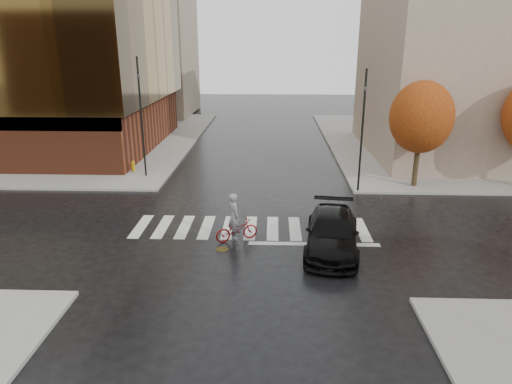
{
  "coord_description": "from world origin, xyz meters",
  "views": [
    {
      "loc": [
        1.04,
        -20.42,
        8.85
      ],
      "look_at": [
        0.28,
        0.16,
        2.0
      ],
      "focal_mm": 32.0,
      "sensor_mm": 36.0,
      "label": 1
    }
  ],
  "objects_px": {
    "fire_hydrant": "(133,166)",
    "cyclist": "(236,225)",
    "traffic_light_ne": "(363,124)",
    "traffic_light_nw": "(141,109)",
    "sedan": "(332,232)"
  },
  "relations": [
    {
      "from": "traffic_light_nw",
      "to": "traffic_light_ne",
      "type": "xyz_separation_m",
      "value": [
        13.82,
        -2.7,
        -0.39
      ]
    },
    {
      "from": "cyclist",
      "to": "sedan",
      "type": "bearing_deg",
      "value": -125.22
    },
    {
      "from": "sedan",
      "to": "traffic_light_ne",
      "type": "xyz_separation_m",
      "value": [
        2.58,
        8.1,
        3.44
      ]
    },
    {
      "from": "traffic_light_nw",
      "to": "fire_hydrant",
      "type": "xyz_separation_m",
      "value": [
        -1.15,
        1.0,
        -4.07
      ]
    },
    {
      "from": "traffic_light_ne",
      "to": "cyclist",
      "type": "bearing_deg",
      "value": 68.68
    },
    {
      "from": "traffic_light_nw",
      "to": "traffic_light_ne",
      "type": "bearing_deg",
      "value": 60.43
    },
    {
      "from": "sedan",
      "to": "fire_hydrant",
      "type": "distance_m",
      "value": 17.11
    },
    {
      "from": "cyclist",
      "to": "traffic_light_nw",
      "type": "relative_size",
      "value": 0.3
    },
    {
      "from": "cyclist",
      "to": "traffic_light_ne",
      "type": "distance_m",
      "value": 10.63
    },
    {
      "from": "traffic_light_ne",
      "to": "sedan",
      "type": "bearing_deg",
      "value": 94.42
    },
    {
      "from": "fire_hydrant",
      "to": "traffic_light_ne",
      "type": "bearing_deg",
      "value": -13.88
    },
    {
      "from": "cyclist",
      "to": "traffic_light_ne",
      "type": "xyz_separation_m",
      "value": [
        6.91,
        7.3,
        3.46
      ]
    },
    {
      "from": "fire_hydrant",
      "to": "cyclist",
      "type": "bearing_deg",
      "value": -53.76
    },
    {
      "from": "sedan",
      "to": "cyclist",
      "type": "bearing_deg",
      "value": 177.27
    },
    {
      "from": "sedan",
      "to": "traffic_light_nw",
      "type": "distance_m",
      "value": 16.05
    }
  ]
}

